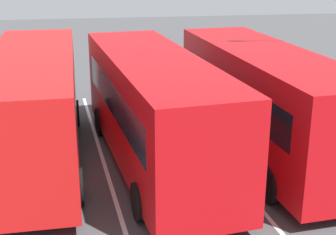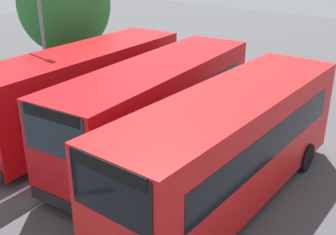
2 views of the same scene
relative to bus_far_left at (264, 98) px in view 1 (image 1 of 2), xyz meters
The scene contains 7 objects.
ground_plane 3.87m from the bus_far_left, 88.64° to the left, with size 70.30×70.30×0.00m, color #424244.
bus_far_left is the anchor object (origin of this frame).
bus_center_left 3.62m from the bus_far_left, 95.91° to the left, with size 10.06×3.81×3.43m.
bus_center_right 7.25m from the bus_far_left, 85.89° to the left, with size 9.90×2.95×3.43m.
pedestrian 8.47m from the bus_far_left, 25.13° to the left, with size 0.45×0.45×1.83m.
lane_stripe_outer_left 2.45m from the bus_far_left, 87.08° to the left, with size 14.47×0.12×0.01m, color silver.
lane_stripe_inner_left 5.52m from the bus_far_left, 89.12° to the left, with size 14.47×0.12×0.01m, color silver.
Camera 1 is at (-14.60, 1.96, 6.40)m, focal length 52.85 mm.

